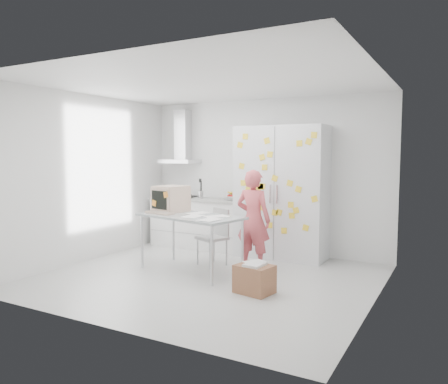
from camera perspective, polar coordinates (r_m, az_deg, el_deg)
The scene contains 10 objects.
floor at distance 6.26m, azimuth -2.22°, elevation -11.24°, with size 4.50×4.00×0.02m, color silver.
walls at distance 6.65m, azimuth 0.92°, elevation 1.63°, with size 4.52×4.01×2.70m.
ceiling at distance 6.09m, azimuth -2.31°, elevation 14.06°, with size 4.50×4.00×0.02m, color white.
counter_run at distance 8.19m, azimuth -3.33°, elevation -3.93°, with size 1.84×0.63×1.28m.
range_hood at distance 8.45m, azimuth -5.51°, elevation 6.45°, with size 0.70×0.48×1.01m.
tall_cabinet at distance 7.35m, azimuth 7.50°, elevation -0.04°, with size 1.50×0.68×2.20m.
person at distance 6.58m, azimuth 3.84°, elevation -3.64°, with size 0.55×0.36×1.51m, color #DB555C.
desk at distance 6.67m, azimuth -6.11°, elevation -1.87°, with size 1.69×1.09×1.25m.
chair at distance 6.89m, azimuth -1.11°, elevation -5.38°, with size 0.52×0.52×0.88m.
cardboard_box at distance 5.59m, azimuth 4.00°, elevation -11.20°, with size 0.50×0.43×0.39m.
Camera 1 is at (3.09, -5.16, 1.74)m, focal length 35.00 mm.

